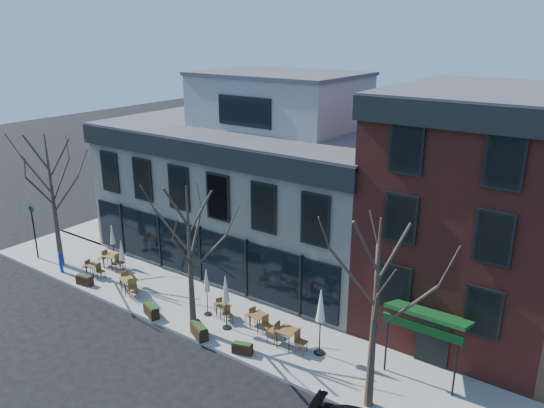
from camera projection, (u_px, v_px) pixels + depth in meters
The scene contains 25 objects.
ground at pixel (203, 284), 29.63m from camera, with size 120.00×120.00×0.00m, color black.
sidewalk_front at pixel (222, 317), 26.16m from camera, with size 33.50×4.70×0.15m, color gray.
sidewalk_side at pixel (148, 215), 40.45m from camera, with size 4.50×12.00×0.15m, color gray.
corner_building at pixel (258, 183), 32.01m from camera, with size 18.39×10.39×11.10m.
red_brick_building at pixel (479, 210), 24.52m from camera, with size 8.20×11.78×11.18m.
tree_corner at pixel (53, 199), 30.51m from camera, with size 3.93×3.98×7.92m.
tree_mid at pixel (190, 259), 23.76m from camera, with size 3.50×3.55×7.04m.
tree_right at pixel (375, 314), 18.72m from camera, with size 3.72×3.77×7.48m.
sign_pole at pixel (34, 229), 32.08m from camera, with size 0.50×0.10×3.40m.
call_box at pixel (61, 261), 30.57m from camera, with size 0.26×0.25×1.27m.
cafe_set_0 at pixel (93, 269), 30.16m from camera, with size 1.67×0.71×0.87m.
cafe_set_1 at pixel (111, 260), 31.17m from camera, with size 1.94×0.84×1.01m.
cafe_set_2 at pixel (129, 283), 28.26m from camera, with size 1.99×1.11×1.02m.
cafe_set_3 at pixel (223, 309), 25.86m from camera, with size 1.63×1.05×0.85m.
cafe_set_4 at pixel (259, 320), 24.81m from camera, with size 1.82×0.87×0.93m.
cafe_set_5 at pixel (287, 336), 23.39m from camera, with size 1.99×0.80×1.05m.
umbrella_0 at pixel (112, 237), 31.30m from camera, with size 0.40×0.40×2.48m.
umbrella_1 at pixel (122, 253), 29.10m from camera, with size 0.40×0.40×2.47m.
umbrella_2 at pixel (207, 283), 25.68m from camera, with size 0.39×0.39×2.44m.
umbrella_3 at pixel (226, 292), 24.44m from camera, with size 0.43×0.43×2.71m.
umbrella_4 at pixel (321, 309), 22.41m from camera, with size 0.49×0.49×3.07m.
planter_0 at pixel (85, 280), 29.21m from camera, with size 1.03×0.55×0.55m.
planter_1 at pixel (151, 310), 26.00m from camera, with size 1.15×0.76×0.60m.
planter_2 at pixel (199, 331), 24.23m from camera, with size 1.23×0.89×0.64m.
planter_3 at pixel (242, 348), 23.02m from camera, with size 0.96×0.62×0.50m.
Camera 1 is at (18.68, -19.46, 13.62)m, focal length 35.00 mm.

